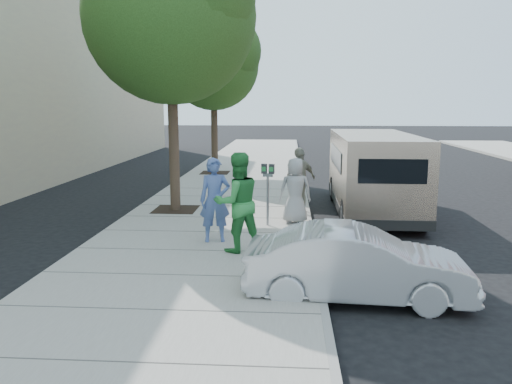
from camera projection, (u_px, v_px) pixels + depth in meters
The scene contains 12 objects.
ground at pixel (250, 239), 11.67m from camera, with size 120.00×120.00×0.00m, color black.
sidewalk at pixel (207, 235), 11.72m from camera, with size 5.00×60.00×0.15m, color gray.
curb_face at pixel (312, 237), 11.56m from camera, with size 0.12×60.00×0.16m, color gray.
tree_near at pixel (172, 10), 13.20m from camera, with size 4.62×4.60×7.53m.
tree_far at pixel (214, 60), 20.78m from camera, with size 3.92×3.80×6.49m.
parking_meter at pixel (268, 181), 12.16m from camera, with size 0.33×0.15×1.52m.
van at pixel (373, 172), 14.21m from camera, with size 2.14×6.16×2.27m.
sedan at pixel (357, 264), 7.97m from camera, with size 1.25×3.58×1.18m, color #B4B6BC.
person_officer at pixel (215, 200), 10.77m from camera, with size 0.67×0.44×1.83m, color #4C64A1.
person_green_shirt at pixel (238, 202), 10.02m from camera, with size 0.98×0.76×2.02m, color #2D8B3E.
person_gray_shirt at pixel (295, 191), 12.45m from camera, with size 0.81×0.52×1.65m, color #979799.
person_striped_polo at pixel (300, 180), 13.77m from camera, with size 1.04×0.44×1.78m, color gray.
Camera 1 is at (0.89, -11.26, 3.13)m, focal length 35.00 mm.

